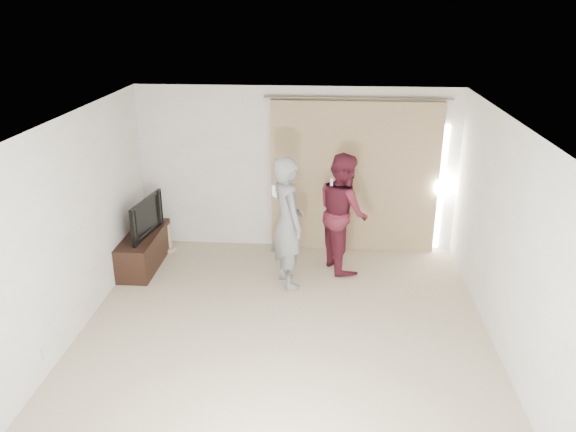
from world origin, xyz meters
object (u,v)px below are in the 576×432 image
object	(u,v)px
tv	(141,216)
person_woman	(343,212)
tv_console	(144,250)
person_man	(288,223)

from	to	relation	value
tv	person_woman	xyz separation A→B (m)	(2.99, 0.17, 0.09)
person_woman	tv_console	bearing A→B (deg)	-176.73
person_man	person_woman	size ratio (longest dim) A/B	1.06
tv_console	tv	distance (m)	0.54
person_man	person_woman	xyz separation A→B (m)	(0.77, 0.60, -0.05)
tv_console	tv	size ratio (longest dim) A/B	1.36
person_woman	person_man	bearing A→B (deg)	-141.84
person_man	tv_console	bearing A→B (deg)	168.96
tv_console	person_woman	size ratio (longest dim) A/B	0.75
tv_console	person_man	distance (m)	2.36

